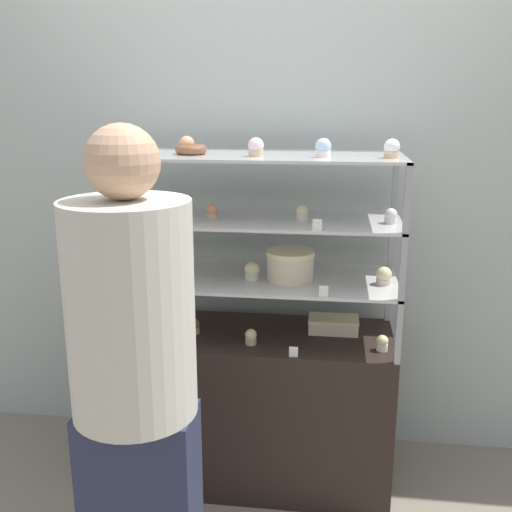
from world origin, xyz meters
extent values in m
plane|color=gray|center=(0.00, 0.00, 0.00)|extent=(20.00, 20.00, 0.00)
cube|color=#A8B2AD|center=(0.00, 0.40, 1.30)|extent=(8.00, 0.05, 2.60)
cube|color=black|center=(0.00, 0.00, 0.36)|extent=(1.21, 0.51, 0.71)
cube|color=#99999E|center=(-0.59, 0.24, 0.84)|extent=(0.02, 0.02, 0.26)
cube|color=#99999E|center=(0.59, 0.24, 0.84)|extent=(0.02, 0.02, 0.26)
cube|color=#99999E|center=(-0.59, -0.24, 0.84)|extent=(0.02, 0.02, 0.26)
cube|color=#99999E|center=(0.59, -0.24, 0.84)|extent=(0.02, 0.02, 0.26)
cube|color=silver|center=(0.00, 0.00, 0.97)|extent=(1.21, 0.51, 0.01)
cube|color=#99999E|center=(-0.59, 0.24, 1.11)|extent=(0.02, 0.02, 0.26)
cube|color=#99999E|center=(0.59, 0.24, 1.11)|extent=(0.02, 0.02, 0.26)
cube|color=#99999E|center=(-0.59, -0.24, 1.11)|extent=(0.02, 0.02, 0.26)
cube|color=#99999E|center=(0.59, -0.24, 1.11)|extent=(0.02, 0.02, 0.26)
cube|color=silver|center=(0.00, 0.00, 1.23)|extent=(1.21, 0.51, 0.01)
cube|color=#99999E|center=(-0.59, 0.24, 1.37)|extent=(0.02, 0.02, 0.26)
cube|color=#99999E|center=(0.59, 0.24, 1.37)|extent=(0.02, 0.02, 0.26)
cube|color=#99999E|center=(-0.59, -0.24, 1.37)|extent=(0.02, 0.02, 0.26)
cube|color=#99999E|center=(0.59, -0.24, 1.37)|extent=(0.02, 0.02, 0.26)
cube|color=silver|center=(0.00, 0.00, 1.50)|extent=(1.21, 0.51, 0.01)
cylinder|color=beige|center=(0.15, -0.02, 1.03)|extent=(0.20, 0.20, 0.11)
cylinder|color=#F4EAB2|center=(0.15, -0.02, 1.09)|extent=(0.21, 0.21, 0.02)
cube|color=beige|center=(0.34, 0.06, 0.74)|extent=(0.22, 0.13, 0.06)
cube|color=#F4EAB2|center=(0.34, 0.06, 0.77)|extent=(0.22, 0.13, 0.01)
cylinder|color=beige|center=(-0.55, -0.10, 0.73)|extent=(0.05, 0.05, 0.03)
sphere|color=#E5996B|center=(-0.55, -0.10, 0.76)|extent=(0.05, 0.05, 0.05)
cylinder|color=#CCB28C|center=(-0.27, -0.04, 0.73)|extent=(0.05, 0.05, 0.03)
sphere|color=#8C5B42|center=(-0.27, -0.04, 0.76)|extent=(0.05, 0.05, 0.05)
cylinder|color=#CCB28C|center=(-0.01, -0.13, 0.73)|extent=(0.05, 0.05, 0.03)
sphere|color=#F4EAB2|center=(-0.01, -0.13, 0.76)|extent=(0.05, 0.05, 0.05)
cylinder|color=white|center=(0.54, -0.12, 0.73)|extent=(0.05, 0.05, 0.03)
sphere|color=#F4EAB2|center=(0.54, -0.12, 0.76)|extent=(0.05, 0.05, 0.05)
cube|color=white|center=(0.18, -0.23, 0.74)|extent=(0.04, 0.00, 0.04)
cylinder|color=beige|center=(-0.53, -0.12, 0.99)|extent=(0.06, 0.06, 0.03)
sphere|color=#8C5B42|center=(-0.53, -0.12, 1.02)|extent=(0.06, 0.06, 0.06)
cylinder|color=white|center=(-0.01, -0.04, 0.99)|extent=(0.06, 0.06, 0.03)
sphere|color=#F4EAB2|center=(-0.01, -0.04, 1.02)|extent=(0.06, 0.06, 0.06)
cylinder|color=beige|center=(0.54, -0.04, 0.99)|extent=(0.06, 0.06, 0.03)
sphere|color=#F4EAB2|center=(0.54, -0.04, 1.02)|extent=(0.06, 0.06, 0.06)
cube|color=white|center=(0.30, -0.23, 1.00)|extent=(0.04, 0.00, 0.04)
cylinder|color=white|center=(-0.55, -0.04, 1.25)|extent=(0.05, 0.05, 0.02)
sphere|color=#E5996B|center=(-0.55, -0.04, 1.28)|extent=(0.05, 0.05, 0.05)
cylinder|color=#CCB28C|center=(-0.18, -0.06, 1.25)|extent=(0.05, 0.05, 0.02)
sphere|color=#E5996B|center=(-0.18, -0.06, 1.28)|extent=(0.05, 0.05, 0.05)
cylinder|color=white|center=(0.20, -0.04, 1.25)|extent=(0.05, 0.05, 0.02)
sphere|color=#F4EAB2|center=(0.20, -0.04, 1.28)|extent=(0.05, 0.05, 0.05)
cylinder|color=white|center=(0.55, -0.06, 1.25)|extent=(0.05, 0.05, 0.02)
sphere|color=white|center=(0.55, -0.06, 1.28)|extent=(0.05, 0.05, 0.05)
cube|color=white|center=(0.26, -0.23, 1.26)|extent=(0.04, 0.00, 0.04)
cylinder|color=beige|center=(-0.56, -0.08, 1.52)|extent=(0.06, 0.06, 0.03)
sphere|color=#F4EAB2|center=(-0.56, -0.08, 1.55)|extent=(0.06, 0.06, 0.06)
cylinder|color=beige|center=(-0.28, -0.04, 1.52)|extent=(0.06, 0.06, 0.03)
sphere|color=#E5996B|center=(-0.28, -0.04, 1.55)|extent=(0.06, 0.06, 0.06)
cylinder|color=#CCB28C|center=(0.01, -0.09, 1.52)|extent=(0.06, 0.06, 0.03)
sphere|color=silver|center=(0.01, -0.09, 1.55)|extent=(0.06, 0.06, 0.06)
cylinder|color=white|center=(0.28, -0.09, 1.52)|extent=(0.06, 0.06, 0.03)
sphere|color=silver|center=(0.28, -0.09, 1.55)|extent=(0.06, 0.06, 0.06)
cylinder|color=#CCB28C|center=(0.54, -0.10, 1.52)|extent=(0.06, 0.06, 0.03)
sphere|color=white|center=(0.54, -0.10, 1.55)|extent=(0.06, 0.06, 0.06)
cube|color=white|center=(-0.37, -0.23, 1.52)|extent=(0.04, 0.00, 0.04)
torus|color=brown|center=(-0.26, -0.04, 1.52)|extent=(0.13, 0.13, 0.04)
cylinder|color=beige|center=(-0.27, -0.83, 1.11)|extent=(0.39, 0.39, 0.67)
sphere|color=tan|center=(-0.27, -0.83, 1.55)|extent=(0.22, 0.22, 0.22)
camera|label=1|loc=(0.32, -2.47, 1.73)|focal=42.00mm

